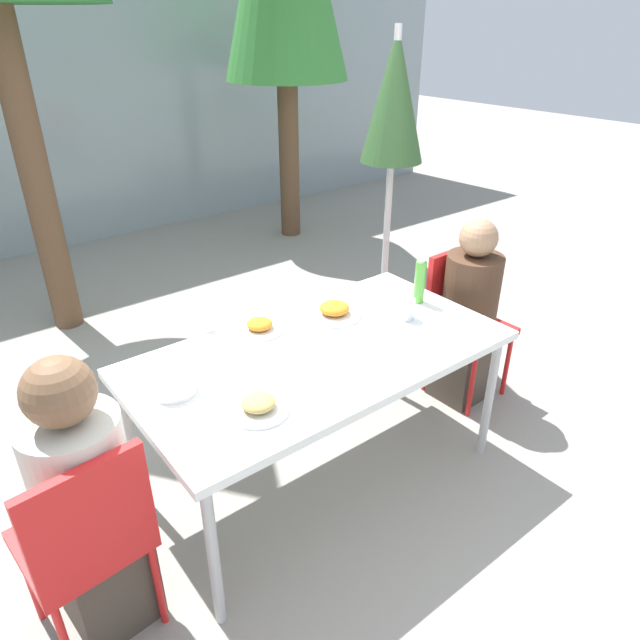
% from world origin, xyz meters
% --- Properties ---
extents(ground_plane, '(24.00, 24.00, 0.00)m').
position_xyz_m(ground_plane, '(0.00, 0.00, 0.00)').
color(ground_plane, gray).
extents(building_facade, '(10.00, 0.20, 3.00)m').
position_xyz_m(building_facade, '(0.00, 4.27, 1.50)').
color(building_facade, '#89999E').
rests_on(building_facade, ground).
extents(dining_table, '(1.69, 0.90, 0.74)m').
position_xyz_m(dining_table, '(0.00, 0.00, 0.69)').
color(dining_table, white).
rests_on(dining_table, ground).
extents(chair_left, '(0.44, 0.44, 0.88)m').
position_xyz_m(chair_left, '(-1.14, -0.19, 0.52)').
color(chair_left, red).
rests_on(chair_left, ground).
extents(person_left, '(0.33, 0.33, 1.16)m').
position_xyz_m(person_left, '(-1.10, -0.10, 0.56)').
color(person_left, '#473D33').
rests_on(person_left, ground).
extents(chair_right, '(0.41, 0.41, 0.88)m').
position_xyz_m(chair_right, '(1.15, 0.11, 0.52)').
color(chair_right, red).
rests_on(chair_right, ground).
extents(person_right, '(0.31, 0.31, 1.12)m').
position_xyz_m(person_right, '(1.10, 0.03, 0.54)').
color(person_right, '#473D33').
rests_on(person_right, ground).
extents(closed_umbrella, '(0.39, 0.39, 2.03)m').
position_xyz_m(closed_umbrella, '(1.25, 0.88, 1.54)').
color(closed_umbrella, '#333333').
rests_on(closed_umbrella, ground).
extents(plate_0, '(0.24, 0.24, 0.07)m').
position_xyz_m(plate_0, '(-0.46, -0.21, 0.77)').
color(plate_0, white).
rests_on(plate_0, dining_table).
extents(plate_1, '(0.27, 0.27, 0.07)m').
position_xyz_m(plate_1, '(0.26, 0.21, 0.77)').
color(plate_1, white).
rests_on(plate_1, dining_table).
extents(plate_2, '(0.22, 0.22, 0.06)m').
position_xyz_m(plate_2, '(-0.12, 0.31, 0.77)').
color(plate_2, white).
rests_on(plate_2, dining_table).
extents(bottle, '(0.06, 0.06, 0.24)m').
position_xyz_m(bottle, '(0.70, 0.07, 0.86)').
color(bottle, '#51A338').
rests_on(bottle, dining_table).
extents(drinking_cup, '(0.08, 0.08, 0.11)m').
position_xyz_m(drinking_cup, '(0.52, -0.03, 0.80)').
color(drinking_cup, silver).
rests_on(drinking_cup, dining_table).
extents(salad_bowl, '(0.18, 0.18, 0.06)m').
position_xyz_m(salad_bowl, '(-0.66, 0.10, 0.77)').
color(salad_bowl, white).
rests_on(salad_bowl, dining_table).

